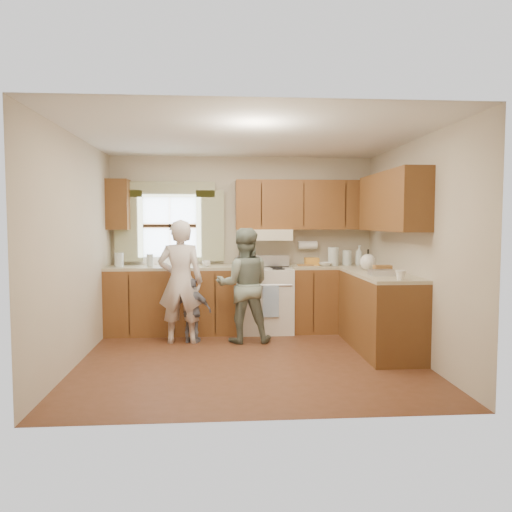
{
  "coord_description": "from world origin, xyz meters",
  "views": [
    {
      "loc": [
        -0.34,
        -5.55,
        1.57
      ],
      "look_at": [
        0.1,
        0.4,
        1.15
      ],
      "focal_mm": 35.0,
      "sensor_mm": 36.0,
      "label": 1
    }
  ],
  "objects": [
    {
      "name": "kitchen_fixtures",
      "position": [
        0.61,
        1.08,
        0.84
      ],
      "size": [
        3.8,
        2.25,
        2.15
      ],
      "color": "#4D2710",
      "rests_on": "ground"
    },
    {
      "name": "child",
      "position": [
        -0.69,
        0.85,
        0.42
      ],
      "size": [
        0.52,
        0.31,
        0.84
      ],
      "primitive_type": "imported",
      "rotation": [
        0.0,
        0.0,
        2.91
      ],
      "color": "slate",
      "rests_on": "ground"
    },
    {
      "name": "stove",
      "position": [
        0.3,
        1.44,
        0.47
      ],
      "size": [
        0.76,
        0.67,
        1.07
      ],
      "color": "silver",
      "rests_on": "ground"
    },
    {
      "name": "woman_left",
      "position": [
        -0.84,
        0.85,
        0.79
      ],
      "size": [
        0.6,
        0.41,
        1.59
      ],
      "primitive_type": "imported",
      "rotation": [
        0.0,
        0.0,
        3.1
      ],
      "color": "beige",
      "rests_on": "ground"
    },
    {
      "name": "room",
      "position": [
        0.0,
        0.0,
        1.25
      ],
      "size": [
        3.8,
        3.8,
        3.8
      ],
      "color": "#522D19",
      "rests_on": "ground"
    },
    {
      "name": "woman_right",
      "position": [
        -0.03,
        0.85,
        0.74
      ],
      "size": [
        0.72,
        0.56,
        1.48
      ],
      "primitive_type": "imported",
      "rotation": [
        0.0,
        0.0,
        3.14
      ],
      "color": "#294437",
      "rests_on": "ground"
    }
  ]
}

